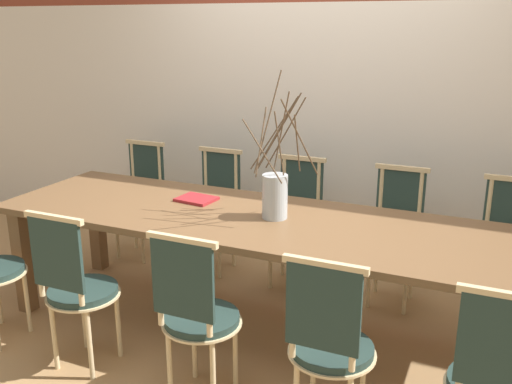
{
  "coord_description": "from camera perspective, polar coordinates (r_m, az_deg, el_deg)",
  "views": [
    {
      "loc": [
        1.26,
        -2.84,
        1.81
      ],
      "look_at": [
        0.0,
        0.0,
        0.88
      ],
      "focal_mm": 40.0,
      "sensor_mm": 36.0,
      "label": 1
    }
  ],
  "objects": [
    {
      "name": "chair_far_right",
      "position": [
        3.85,
        13.73,
        -3.85
      ],
      "size": [
        0.39,
        0.39,
        0.91
      ],
      "rotation": [
        0.0,
        0.0,
        3.14
      ],
      "color": "#233833",
      "rests_on": "ground_plane"
    },
    {
      "name": "chair_far_center",
      "position": [
        4.02,
        3.97,
        -2.55
      ],
      "size": [
        0.39,
        0.39,
        0.91
      ],
      "rotation": [
        0.0,
        0.0,
        3.14
      ],
      "color": "#233833",
      "rests_on": "ground_plane"
    },
    {
      "name": "chair_near_center",
      "position": [
        2.77,
        -5.97,
        -11.83
      ],
      "size": [
        0.39,
        0.39,
        0.91
      ],
      "color": "#233833",
      "rests_on": "ground_plane"
    },
    {
      "name": "dining_table",
      "position": [
        3.31,
        -0.0,
        -3.79
      ],
      "size": [
        3.14,
        0.94,
        0.73
      ],
      "color": "brown",
      "rests_on": "ground_plane"
    },
    {
      "name": "chair_near_rightend",
      "position": [
        2.48,
        22.92,
        -16.89
      ],
      "size": [
        0.39,
        0.39,
        0.91
      ],
      "color": "#233833",
      "rests_on": "ground_plane"
    },
    {
      "name": "vase_centerpiece",
      "position": [
        3.23,
        1.92,
        -0.1
      ],
      "size": [
        0.4,
        0.4,
        0.82
      ],
      "color": "#B2BCC1",
      "rests_on": "dining_table"
    },
    {
      "name": "chair_far_left",
      "position": [
        4.26,
        -4.15,
        -1.41
      ],
      "size": [
        0.39,
        0.39,
        0.91
      ],
      "rotation": [
        0.0,
        0.0,
        3.14
      ],
      "color": "#233833",
      "rests_on": "ground_plane"
    },
    {
      "name": "chair_near_right",
      "position": [
        2.55,
        7.33,
        -14.64
      ],
      "size": [
        0.39,
        0.39,
        0.91
      ],
      "color": "#233833",
      "rests_on": "ground_plane"
    },
    {
      "name": "book_stack",
      "position": [
        3.6,
        -5.97,
        -0.71
      ],
      "size": [
        0.25,
        0.21,
        0.02
      ],
      "color": "maroon",
      "rests_on": "dining_table"
    },
    {
      "name": "wall_rear",
      "position": [
        4.28,
        7.0,
        13.72
      ],
      "size": [
        12.0,
        0.06,
        3.2
      ],
      "color": "silver",
      "rests_on": "ground_plane"
    },
    {
      "name": "chair_far_leftend",
      "position": [
        4.6,
        -11.53,
        -0.34
      ],
      "size": [
        0.39,
        0.39,
        0.91
      ],
      "rotation": [
        0.0,
        0.0,
        3.14
      ],
      "color": "#233833",
      "rests_on": "ground_plane"
    },
    {
      "name": "chair_near_left",
      "position": [
        3.16,
        -17.56,
        -8.82
      ],
      "size": [
        0.39,
        0.39,
        0.91
      ],
      "color": "#233833",
      "rests_on": "ground_plane"
    },
    {
      "name": "ground_plane",
      "position": [
        3.59,
        -0.0,
        -13.61
      ],
      "size": [
        16.0,
        16.0,
        0.0
      ],
      "primitive_type": "plane",
      "color": "#A87F51"
    },
    {
      "name": "chair_far_rightend",
      "position": [
        3.81,
        23.76,
        -5.07
      ],
      "size": [
        0.39,
        0.39,
        0.91
      ],
      "rotation": [
        0.0,
        0.0,
        3.14
      ],
      "color": "#233833",
      "rests_on": "ground_plane"
    }
  ]
}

